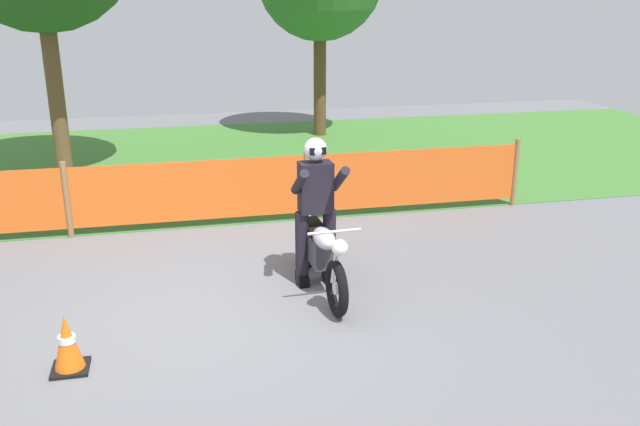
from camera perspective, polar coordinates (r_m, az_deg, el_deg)
The scene contains 6 objects.
ground at distance 7.15m, azimuth -9.74°, elevation -8.52°, with size 24.00×24.00×0.02m, color slate.
grass_verge at distance 13.25m, azimuth -11.38°, elevation 4.13°, with size 24.00×7.53×0.01m, color #427A33.
barrier_fence at distance 9.48m, azimuth -10.87°, elevation 1.82°, with size 9.90×0.08×1.05m.
motorcycle_lead at distance 7.41m, azimuth 0.04°, elevation -3.44°, with size 0.56×1.90×0.90m.
rider_lead at distance 7.41m, azimuth -0.34°, elevation 0.53°, with size 0.56×0.57×1.69m.
traffic_cone at distance 6.37m, azimuth -20.64°, elevation -10.33°, with size 0.32×0.32×0.53m.
Camera 1 is at (-0.20, -6.38, 3.20)m, focal length 37.73 mm.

